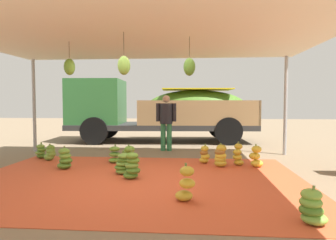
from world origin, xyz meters
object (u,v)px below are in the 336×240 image
banana_bunch_9 (256,157)px  banana_bunch_0 (186,185)px  banana_bunch_3 (132,166)px  banana_bunch_1 (312,208)px  cargo_truck_main (158,109)px  banana_bunch_8 (41,152)px  banana_bunch_11 (115,155)px  banana_bunch_12 (123,164)px  banana_bunch_4 (238,155)px  banana_bunch_10 (50,153)px  worker_0 (166,118)px  banana_bunch_2 (128,156)px  banana_bunch_7 (205,155)px  banana_bunch_6 (65,159)px  banana_bunch_5 (221,156)px

banana_bunch_9 → banana_bunch_0: bearing=-120.7°
banana_bunch_3 → banana_bunch_9: bearing=26.7°
banana_bunch_1 → banana_bunch_3: bearing=142.3°
cargo_truck_main → banana_bunch_8: bearing=-124.8°
banana_bunch_11 → banana_bunch_12: size_ratio=0.93×
banana_bunch_4 → banana_bunch_10: banana_bunch_4 is taller
banana_bunch_9 → worker_0: size_ratio=0.31×
banana_bunch_2 → worker_0: bearing=73.2°
banana_bunch_4 → banana_bunch_7: size_ratio=1.17×
banana_bunch_12 → cargo_truck_main: 5.72m
banana_bunch_0 → banana_bunch_7: size_ratio=1.21×
banana_bunch_0 → banana_bunch_12: 2.19m
banana_bunch_9 → banana_bunch_8: bearing=173.1°
banana_bunch_6 → banana_bunch_7: banana_bunch_6 is taller
banana_bunch_3 → cargo_truck_main: cargo_truck_main is taller
banana_bunch_0 → banana_bunch_10: (-3.63, 3.06, -0.06)m
banana_bunch_6 → banana_bunch_11: bearing=39.9°
banana_bunch_4 → banana_bunch_8: bearing=174.0°
banana_bunch_8 → banana_bunch_10: banana_bunch_10 is taller
banana_bunch_0 → worker_0: (-0.74, 5.00, 0.76)m
banana_bunch_2 → banana_bunch_11: 0.49m
worker_0 → banana_bunch_9: bearing=-44.9°
banana_bunch_8 → banana_bunch_7: bearing=-4.6°
banana_bunch_10 → banana_bunch_11: 1.77m
banana_bunch_5 → banana_bunch_8: 4.84m
banana_bunch_7 → cargo_truck_main: cargo_truck_main is taller
banana_bunch_7 → banana_bunch_12: size_ratio=0.98×
banana_bunch_5 → banana_bunch_12: 2.30m
banana_bunch_1 → banana_bunch_12: 3.86m
banana_bunch_3 → cargo_truck_main: 6.10m
banana_bunch_0 → banana_bunch_2: 3.01m
banana_bunch_12 → worker_0: size_ratio=0.29×
banana_bunch_8 → cargo_truck_main: cargo_truck_main is taller
banana_bunch_3 → banana_bunch_7: banana_bunch_3 is taller
banana_bunch_9 → banana_bunch_11: banana_bunch_9 is taller
banana_bunch_3 → banana_bunch_12: banana_bunch_3 is taller
banana_bunch_0 → banana_bunch_4: banana_bunch_0 is taller
banana_bunch_8 → banana_bunch_5: bearing=-8.9°
banana_bunch_7 → banana_bunch_10: 4.02m
banana_bunch_9 → banana_bunch_12: bearing=-161.9°
cargo_truck_main → banana_bunch_7: bearing=-69.1°
banana_bunch_2 → banana_bunch_3: 1.36m
banana_bunch_5 → banana_bunch_10: banana_bunch_5 is taller
banana_bunch_5 → banana_bunch_10: (-4.38, 0.46, -0.06)m
banana_bunch_10 → cargo_truck_main: (2.36, 4.27, 1.06)m
banana_bunch_5 → banana_bunch_10: 4.40m
banana_bunch_2 → worker_0: 2.59m
banana_bunch_1 → banana_bunch_10: bearing=143.8°
banana_bunch_1 → banana_bunch_0: bearing=154.5°
banana_bunch_3 → banana_bunch_8: bearing=145.2°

